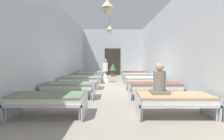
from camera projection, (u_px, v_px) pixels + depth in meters
ground_plane at (112, 90)px, 7.93m from camera, size 5.91×14.00×0.10m
room_shell at (112, 49)px, 9.01m from camera, size 5.71×13.60×4.09m
bed_left_row_0 at (48, 99)px, 4.12m from camera, size 1.90×0.84×0.57m
bed_right_row_0 at (174, 99)px, 4.09m from camera, size 1.90×0.84×0.57m
bed_left_row_1 at (69, 87)px, 6.01m from camera, size 1.90×0.84×0.57m
bed_right_row_1 at (155, 87)px, 5.99m from camera, size 1.90×0.84×0.57m
bed_left_row_2 at (79, 80)px, 7.91m from camera, size 1.90×0.84×0.57m
bed_right_row_2 at (145, 80)px, 7.89m from camera, size 1.90×0.84×0.57m
bed_left_row_3 at (86, 76)px, 9.80m from camera, size 1.90×0.84×0.57m
bed_right_row_3 at (139, 76)px, 9.78m from camera, size 1.90×0.84×0.57m
bed_left_row_4 at (90, 73)px, 11.70m from camera, size 1.90×0.84×0.57m
bed_right_row_4 at (134, 73)px, 11.68m from camera, size 1.90×0.84×0.57m
nurse_near_aisle at (105, 74)px, 9.96m from camera, size 0.52×0.52×1.49m
patient_seated_primary at (159, 82)px, 4.16m from camera, size 0.44×0.44×0.80m
potted_plant at (113, 68)px, 13.49m from camera, size 0.55×0.55×1.11m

